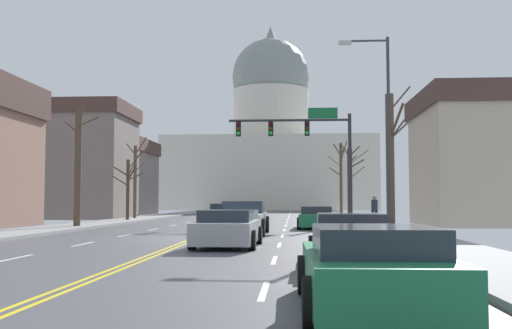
{
  "coord_description": "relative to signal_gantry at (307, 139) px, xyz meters",
  "views": [
    {
      "loc": [
        4.03,
        -23.94,
        1.56
      ],
      "look_at": [
        0.92,
        23.76,
        4.47
      ],
      "focal_mm": 41.22,
      "sensor_mm": 36.0,
      "label": 1
    }
  ],
  "objects": [
    {
      "name": "bare_tree_02",
      "position": [
        3.6,
        -10.46,
        -2.06
      ],
      "size": [
        1.34,
        2.12,
        6.73
      ],
      "color": "#4C3D2D",
      "rests_on": "ground"
    },
    {
      "name": "street_lamp_right",
      "position": [
        3.07,
        -11.74,
        -0.27
      ],
      "size": [
        2.24,
        0.24,
        8.67
      ],
      "color": "#333338",
      "rests_on": "ground"
    },
    {
      "name": "bare_tree_01",
      "position": [
        -13.68,
        9.0,
        -2.15
      ],
      "size": [
        1.88,
        0.9,
        6.57
      ],
      "color": "brown",
      "rests_on": "ground"
    },
    {
      "name": "signal_gantry",
      "position": [
        0.0,
        0.0,
        0.0
      ],
      "size": [
        7.91,
        0.41,
        7.39
      ],
      "color": "#28282D",
      "rests_on": "ground"
    },
    {
      "name": "pickup_truck_near_01",
      "position": [
        -3.21,
        -10.85,
        -4.79
      ],
      "size": [
        2.3,
        5.73,
        1.51
      ],
      "color": "#ADB2B7",
      "rests_on": "ground"
    },
    {
      "name": "bare_tree_03",
      "position": [
        -12.92,
        -5.71,
        -1.95
      ],
      "size": [
        1.72,
        1.93,
        6.58
      ],
      "color": "#4C3D2D",
      "rests_on": "ground"
    },
    {
      "name": "flank_building_03",
      "position": [
        12.67,
        -0.12,
        -1.24
      ],
      "size": [
        11.24,
        9.19,
        8.39
      ],
      "color": "#B2A38E",
      "rests_on": "ground"
    },
    {
      "name": "sedan_near_00",
      "position": [
        0.38,
        -4.96,
        -4.9
      ],
      "size": [
        2.18,
        4.72,
        1.23
      ],
      "color": "#1E7247",
      "rests_on": "ground"
    },
    {
      "name": "bare_tree_04",
      "position": [
        3.62,
        9.39,
        -2.43
      ],
      "size": [
        2.27,
        1.91,
        6.06
      ],
      "color": "#423328",
      "rests_on": "ground"
    },
    {
      "name": "sedan_near_02",
      "position": [
        -3.08,
        -18.1,
        -4.89
      ],
      "size": [
        2.18,
        4.4,
        1.24
      ],
      "color": "#9EA3A8",
      "rests_on": "ground"
    },
    {
      "name": "sedan_near_04",
      "position": [
        0.27,
        -29.22,
        -4.9
      ],
      "size": [
        2.12,
        4.34,
        1.2
      ],
      "color": "#1E7247",
      "rests_on": "ground"
    },
    {
      "name": "sedan_oncoming_03",
      "position": [
        -6.78,
        43.33,
        -4.92
      ],
      "size": [
        2.03,
        4.69,
        1.18
      ],
      "color": "#B71414",
      "rests_on": "ground"
    },
    {
      "name": "bicycle_parked",
      "position": [
        3.51,
        -10.28,
        -4.99
      ],
      "size": [
        0.12,
        1.77,
        0.85
      ],
      "color": "black",
      "rests_on": "ground"
    },
    {
      "name": "bare_tree_00",
      "position": [
        3.2,
        13.49,
        -1.82
      ],
      "size": [
        1.68,
        2.12,
        6.49
      ],
      "color": "#4C3D2D",
      "rests_on": "ground"
    },
    {
      "name": "ground",
      "position": [
        -4.86,
        -13.85,
        -5.46
      ],
      "size": [
        20.0,
        180.0,
        0.2
      ],
      "color": "#4A4A4F"
    },
    {
      "name": "capitol_building",
      "position": [
        -4.86,
        63.36,
        4.79
      ],
      "size": [
        34.2,
        22.54,
        32.09
      ],
      "color": "beige",
      "rests_on": "ground"
    },
    {
      "name": "sedan_near_03",
      "position": [
        0.49,
        -23.61,
        -4.89
      ],
      "size": [
        2.05,
        4.31,
        1.25
      ],
      "color": "#B71414",
      "rests_on": "ground"
    },
    {
      "name": "flank_building_02",
      "position": [
        -21.11,
        11.15,
        -0.56
      ],
      "size": [
        12.73,
        7.87,
        9.76
      ],
      "color": "slate",
      "rests_on": "ground"
    },
    {
      "name": "sedan_oncoming_02",
      "position": [
        -6.83,
        32.41,
        -4.91
      ],
      "size": [
        1.97,
        4.3,
        1.2
      ],
      "color": "navy",
      "rests_on": "ground"
    },
    {
      "name": "sedan_oncoming_01",
      "position": [
        -6.48,
        20.61,
        -4.92
      ],
      "size": [
        2.05,
        4.7,
        1.21
      ],
      "color": "silver",
      "rests_on": "ground"
    },
    {
      "name": "bare_tree_05",
      "position": [
        -13.09,
        4.81,
        -2.85
      ],
      "size": [
        2.23,
        1.05,
        5.0
      ],
      "color": "#423328",
      "rests_on": "ground"
    },
    {
      "name": "flank_building_00",
      "position": [
        -22.17,
        25.42,
        -1.37
      ],
      "size": [
        11.27,
        10.21,
        8.13
      ],
      "color": "slate",
      "rests_on": "ground"
    },
    {
      "name": "pedestrian_00",
      "position": [
        3.45,
        -5.95,
        -4.41
      ],
      "size": [
        0.35,
        0.34,
        1.67
      ],
      "color": "black",
      "rests_on": "ground"
    },
    {
      "name": "sedan_oncoming_00",
      "position": [
        -6.6,
        8.43,
        -4.88
      ],
      "size": [
        2.06,
        4.51,
        1.29
      ],
      "color": "navy",
      "rests_on": "ground"
    }
  ]
}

